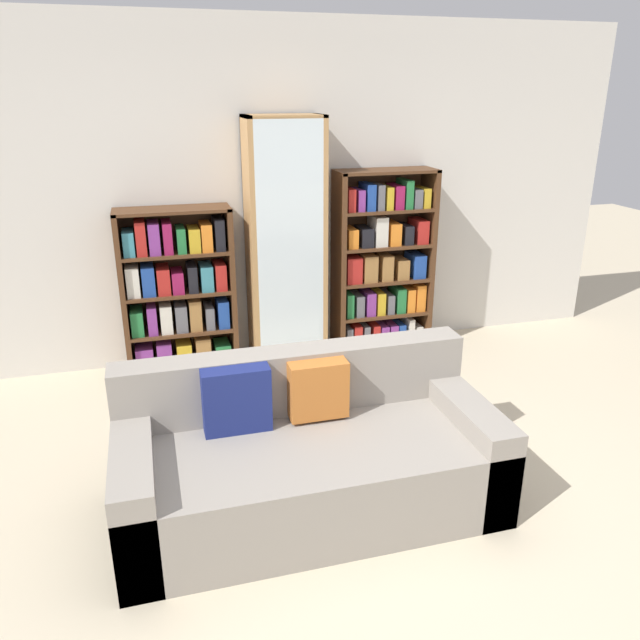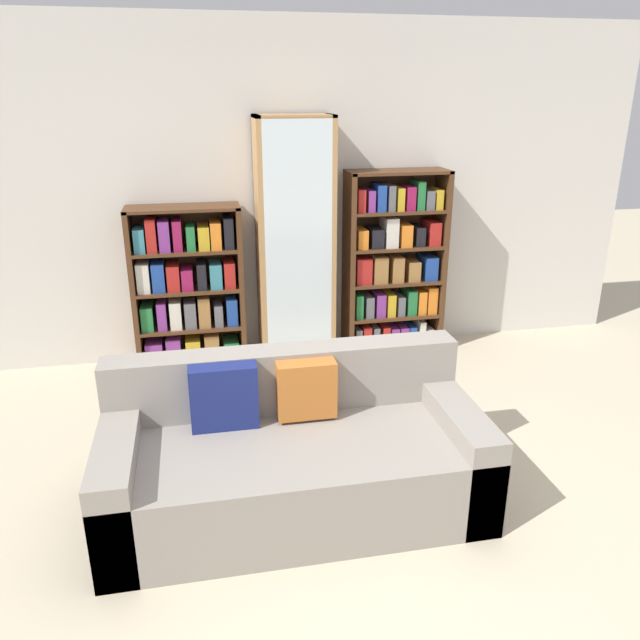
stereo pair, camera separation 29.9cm
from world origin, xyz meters
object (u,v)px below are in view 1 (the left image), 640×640
object	(u,v)px
couch	(307,458)
bookshelf_left	(178,295)
display_cabinet	(285,244)
wine_bottle	(362,368)
bookshelf_right	(382,266)

from	to	relation	value
couch	bookshelf_left	distance (m)	2.11
couch	display_cabinet	distance (m)	2.14
couch	bookshelf_left	xyz separation A→B (m)	(-0.53, 2.01, 0.35)
display_cabinet	bookshelf_left	bearing A→B (deg)	179.02
couch	wine_bottle	xyz separation A→B (m)	(0.76, 1.27, -0.12)
bookshelf_right	display_cabinet	bearing A→B (deg)	-178.94
wine_bottle	display_cabinet	bearing A→B (deg)	120.16
couch	bookshelf_right	world-z (taller)	bookshelf_right
bookshelf_left	display_cabinet	xyz separation A→B (m)	(0.88, -0.02, 0.36)
display_cabinet	wine_bottle	bearing A→B (deg)	-59.84
bookshelf_left	wine_bottle	xyz separation A→B (m)	(1.29, -0.74, -0.47)
bookshelf_left	bookshelf_right	world-z (taller)	bookshelf_right
bookshelf_left	wine_bottle	size ratio (longest dim) A/B	3.30
display_cabinet	bookshelf_right	distance (m)	0.88
couch	wine_bottle	world-z (taller)	couch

